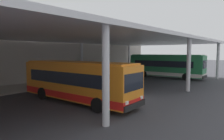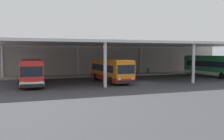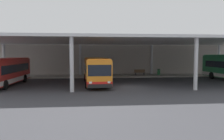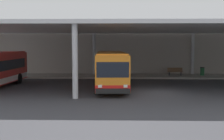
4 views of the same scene
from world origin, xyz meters
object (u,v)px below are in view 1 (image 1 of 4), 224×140
object	(u,v)px
trash_bin	(93,74)
banner_sign	(132,63)
bus_middle_bay	(166,66)
bus_second_bay	(77,81)
bench_waiting	(76,76)

from	to	relation	value
trash_bin	banner_sign	bearing A→B (deg)	-6.60
bus_middle_bay	banner_sign	distance (m)	7.03
bus_second_bay	trash_bin	bearing A→B (deg)	40.79
bus_middle_bay	bench_waiting	world-z (taller)	bus_middle_bay
bus_second_bay	trash_bin	distance (m)	14.24
bus_middle_bay	bench_waiting	distance (m)	13.70
bus_middle_bay	trash_bin	bearing A→B (deg)	134.62
bus_middle_bay	trash_bin	distance (m)	11.28
banner_sign	bus_middle_bay	bearing A→B (deg)	-97.27
bus_middle_bay	bench_waiting	bearing A→B (deg)	144.91
bench_waiting	trash_bin	xyz separation A→B (m)	(3.29, 0.14, 0.01)
bus_second_bay	banner_sign	bearing A→B (deg)	22.94
bus_middle_bay	banner_sign	world-z (taller)	bus_middle_bay
bus_middle_bay	banner_sign	size ratio (longest dim) A/B	3.57
bus_second_bay	bench_waiting	world-z (taller)	bus_second_bay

